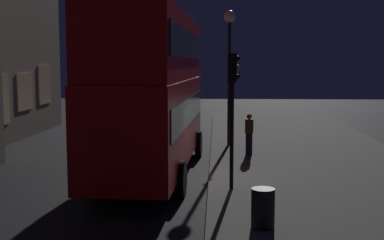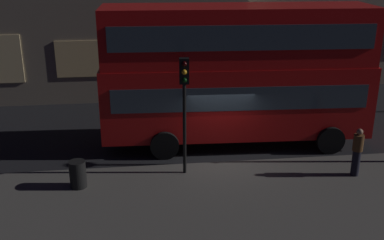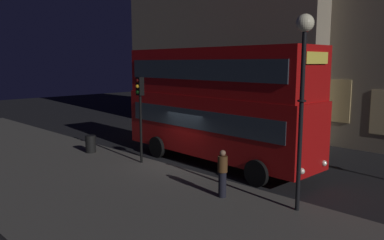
# 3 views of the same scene
# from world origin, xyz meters

# --- Properties ---
(ground_plane) EXTENTS (80.00, 80.00, 0.00)m
(ground_plane) POSITION_xyz_m (0.00, 0.00, 0.00)
(ground_plane) COLOR black
(sidewalk_slab) EXTENTS (44.00, 8.27, 0.12)m
(sidewalk_slab) POSITION_xyz_m (0.00, -4.75, 0.06)
(sidewalk_slab) COLOR #4C4944
(sidewalk_slab) RESTS_ON ground
(double_decker_bus) EXTENTS (10.69, 3.21, 5.55)m
(double_decker_bus) POSITION_xyz_m (0.82, 1.36, 3.11)
(double_decker_bus) COLOR #B20F0F
(double_decker_bus) RESTS_ON ground
(traffic_light_near_kerb) EXTENTS (0.34, 0.37, 4.09)m
(traffic_light_near_kerb) POSITION_xyz_m (-1.51, -1.34, 3.06)
(traffic_light_near_kerb) COLOR black
(traffic_light_near_kerb) RESTS_ON sidewalk_slab
(pedestrian) EXTENTS (0.35, 0.35, 1.72)m
(pedestrian) POSITION_xyz_m (4.33, -2.23, 1.01)
(pedestrian) COLOR black
(pedestrian) RESTS_ON sidewalk_slab
(litter_bin) EXTENTS (0.55, 0.55, 0.92)m
(litter_bin) POSITION_xyz_m (-5.10, -1.95, 0.58)
(litter_bin) COLOR black
(litter_bin) RESTS_ON sidewalk_slab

